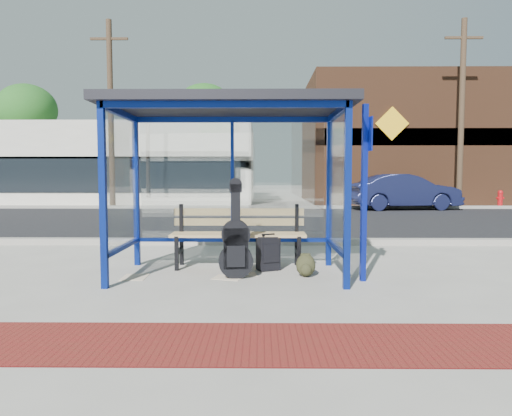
{
  "coord_description": "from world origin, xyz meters",
  "views": [
    {
      "loc": [
        0.44,
        -6.32,
        1.4
      ],
      "look_at": [
        0.37,
        0.2,
        0.94
      ],
      "focal_mm": 32.0,
      "sensor_mm": 36.0,
      "label": 1
    }
  ],
  "objects_px": {
    "parked_car": "(404,192)",
    "fire_hydrant": "(500,198)",
    "bench": "(239,232)",
    "guitar_bag": "(236,244)",
    "backpack": "(306,266)",
    "suitcase": "(268,253)"
  },
  "relations": [
    {
      "from": "parked_car",
      "to": "fire_hydrant",
      "type": "distance_m",
      "value": 4.89
    },
    {
      "from": "bench",
      "to": "guitar_bag",
      "type": "xyz_separation_m",
      "value": [
        0.0,
        -0.79,
        -0.07
      ]
    },
    {
      "from": "parked_car",
      "to": "fire_hydrant",
      "type": "xyz_separation_m",
      "value": [
        4.69,
        1.35,
        -0.32
      ]
    },
    {
      "from": "backpack",
      "to": "parked_car",
      "type": "bearing_deg",
      "value": 70.07
    },
    {
      "from": "suitcase",
      "to": "parked_car",
      "type": "relative_size",
      "value": 0.12
    },
    {
      "from": "guitar_bag",
      "to": "parked_car",
      "type": "xyz_separation_m",
      "value": [
        6.26,
        12.72,
        0.26
      ]
    },
    {
      "from": "guitar_bag",
      "to": "fire_hydrant",
      "type": "relative_size",
      "value": 1.69
    },
    {
      "from": "bench",
      "to": "fire_hydrant",
      "type": "bearing_deg",
      "value": 50.34
    },
    {
      "from": "suitcase",
      "to": "fire_hydrant",
      "type": "bearing_deg",
      "value": 27.8
    },
    {
      "from": "bench",
      "to": "parked_car",
      "type": "bearing_deg",
      "value": 62.15
    },
    {
      "from": "bench",
      "to": "suitcase",
      "type": "height_order",
      "value": "bench"
    },
    {
      "from": "suitcase",
      "to": "parked_car",
      "type": "bearing_deg",
      "value": 40.1
    },
    {
      "from": "guitar_bag",
      "to": "parked_car",
      "type": "distance_m",
      "value": 14.18
    },
    {
      "from": "suitcase",
      "to": "guitar_bag",
      "type": "bearing_deg",
      "value": -155.41
    },
    {
      "from": "bench",
      "to": "fire_hydrant",
      "type": "xyz_separation_m",
      "value": [
        10.94,
        13.29,
        -0.13
      ]
    },
    {
      "from": "bench",
      "to": "guitar_bag",
      "type": "relative_size",
      "value": 1.58
    },
    {
      "from": "bench",
      "to": "guitar_bag",
      "type": "distance_m",
      "value": 0.79
    },
    {
      "from": "fire_hydrant",
      "to": "parked_car",
      "type": "bearing_deg",
      "value": -163.88
    },
    {
      "from": "backpack",
      "to": "suitcase",
      "type": "bearing_deg",
      "value": 143.88
    },
    {
      "from": "suitcase",
      "to": "fire_hydrant",
      "type": "xyz_separation_m",
      "value": [
        10.49,
        13.56,
        0.16
      ]
    },
    {
      "from": "backpack",
      "to": "parked_car",
      "type": "xyz_separation_m",
      "value": [
        5.29,
        12.62,
        0.58
      ]
    },
    {
      "from": "bench",
      "to": "backpack",
      "type": "bearing_deg",
      "value": -35.44
    }
  ]
}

